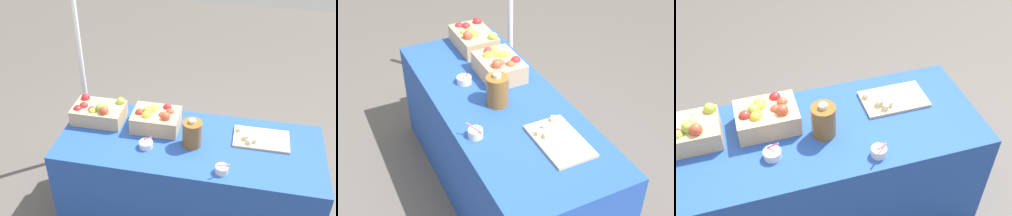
# 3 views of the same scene
# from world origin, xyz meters

# --- Properties ---
(ground_plane) EXTENTS (10.00, 10.00, 0.00)m
(ground_plane) POSITION_xyz_m (0.00, 0.00, 0.00)
(ground_plane) COLOR #56514C
(table) EXTENTS (1.90, 0.76, 0.74)m
(table) POSITION_xyz_m (0.00, 0.00, 0.37)
(table) COLOR #234CAD
(table) RESTS_ON ground_plane
(apple_crate_left) EXTENTS (0.39, 0.26, 0.18)m
(apple_crate_left) POSITION_xyz_m (-0.73, 0.13, 0.81)
(apple_crate_left) COLOR tan
(apple_crate_left) RESTS_ON table
(apple_crate_middle) EXTENTS (0.35, 0.26, 0.18)m
(apple_crate_middle) POSITION_xyz_m (-0.28, 0.13, 0.82)
(apple_crate_middle) COLOR tan
(apple_crate_middle) RESTS_ON table
(cutting_board_front) EXTENTS (0.40, 0.25, 0.06)m
(cutting_board_front) POSITION_xyz_m (0.50, 0.12, 0.75)
(cutting_board_front) COLOR #D1B284
(cutting_board_front) RESTS_ON table
(sample_bowl_near) EXTENTS (0.09, 0.09, 0.10)m
(sample_bowl_near) POSITION_xyz_m (0.26, -0.27, 0.77)
(sample_bowl_near) COLOR silver
(sample_bowl_near) RESTS_ON table
(sample_bowl_mid) EXTENTS (0.10, 0.10, 0.10)m
(sample_bowl_mid) POSITION_xyz_m (-0.29, -0.12, 0.76)
(sample_bowl_mid) COLOR silver
(sample_bowl_mid) RESTS_ON table
(cider_jug) EXTENTS (0.14, 0.14, 0.22)m
(cider_jug) POSITION_xyz_m (0.02, -0.03, 0.84)
(cider_jug) COLOR brown
(cider_jug) RESTS_ON table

